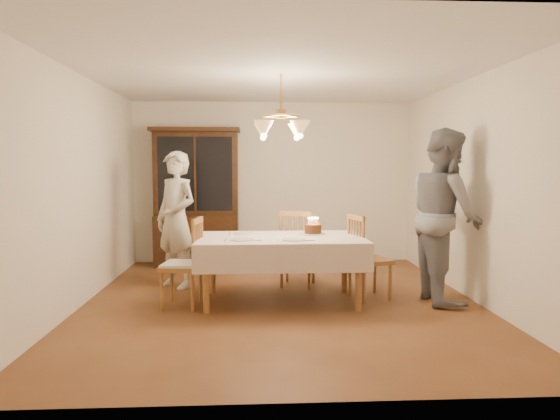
{
  "coord_description": "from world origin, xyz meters",
  "views": [
    {
      "loc": [
        -0.31,
        -5.67,
        1.56
      ],
      "look_at": [
        0.0,
        0.2,
        1.05
      ],
      "focal_mm": 32.0,
      "sensor_mm": 36.0,
      "label": 1
    }
  ],
  "objects": [
    {
      "name": "ground",
      "position": [
        0.0,
        0.0,
        0.0
      ],
      "size": [
        5.0,
        5.0,
        0.0
      ],
      "primitive_type": "plane",
      "color": "brown",
      "rests_on": "ground"
    },
    {
      "name": "dining_table",
      "position": [
        0.0,
        0.0,
        0.68
      ],
      "size": [
        1.9,
        1.1,
        0.76
      ],
      "color": "brown",
      "rests_on": "ground"
    },
    {
      "name": "elderly_woman",
      "position": [
        -1.31,
        0.78,
        0.88
      ],
      "size": [
        0.76,
        0.74,
        1.76
      ],
      "primitive_type": "imported",
      "rotation": [
        0.0,
        0.0,
        -0.7
      ],
      "color": "beige",
      "rests_on": "ground"
    },
    {
      "name": "room_shell",
      "position": [
        0.0,
        0.0,
        1.58
      ],
      "size": [
        5.0,
        5.0,
        5.0
      ],
      "color": "white",
      "rests_on": "ground"
    },
    {
      "name": "place_setting_near_right",
      "position": [
        0.14,
        -0.27,
        0.77
      ],
      "size": [
        0.41,
        0.26,
        0.02
      ],
      "color": "white",
      "rests_on": "dining_table"
    },
    {
      "name": "birthday_cake",
      "position": [
        0.39,
        0.18,
        0.81
      ],
      "size": [
        0.3,
        0.3,
        0.2
      ],
      "color": "white",
      "rests_on": "dining_table"
    },
    {
      "name": "chandelier",
      "position": [
        -0.0,
        -0.0,
        1.98
      ],
      "size": [
        0.62,
        0.62,
        0.73
      ],
      "color": "#BF8C3F",
      "rests_on": "ground"
    },
    {
      "name": "place_setting_near_left",
      "position": [
        -0.43,
        -0.24,
        0.77
      ],
      "size": [
        0.41,
        0.26,
        0.02
      ],
      "color": "white",
      "rests_on": "dining_table"
    },
    {
      "name": "chair_right_end",
      "position": [
        1.05,
        0.1,
        0.44
      ],
      "size": [
        0.52,
        0.53,
        1.0
      ],
      "color": "brown",
      "rests_on": "ground"
    },
    {
      "name": "place_setting_far_left",
      "position": [
        -0.43,
        0.26,
        0.77
      ],
      "size": [
        0.38,
        0.24,
        0.02
      ],
      "color": "white",
      "rests_on": "dining_table"
    },
    {
      "name": "chair_far_side",
      "position": [
        0.26,
        0.74,
        0.44
      ],
      "size": [
        0.54,
        0.53,
        1.0
      ],
      "color": "brown",
      "rests_on": "ground"
    },
    {
      "name": "chair_left_end",
      "position": [
        -1.11,
        -0.16,
        0.45
      ],
      "size": [
        0.48,
        0.49,
        1.0
      ],
      "color": "brown",
      "rests_on": "ground"
    },
    {
      "name": "adult_in_grey",
      "position": [
        1.9,
        -0.04,
        1.0
      ],
      "size": [
        0.77,
        0.98,
        2.0
      ],
      "primitive_type": "imported",
      "rotation": [
        0.0,
        0.0,
        1.58
      ],
      "color": "slate",
      "rests_on": "ground"
    },
    {
      "name": "china_hutch",
      "position": [
        -1.21,
        2.25,
        1.04
      ],
      "size": [
        1.38,
        0.54,
        2.16
      ],
      "color": "black",
      "rests_on": "ground"
    }
  ]
}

